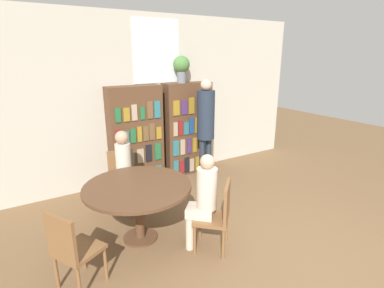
% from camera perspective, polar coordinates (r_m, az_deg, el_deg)
% --- Properties ---
extents(ground_plane, '(16.00, 16.00, 0.00)m').
position_cam_1_polar(ground_plane, '(3.74, 19.25, -22.48)').
color(ground_plane, brown).
extents(wall_back, '(6.40, 0.07, 3.00)m').
position_cam_1_polar(wall_back, '(5.69, -6.62, 8.56)').
color(wall_back, beige).
rests_on(wall_back, ground_plane).
extents(bookshelf_left, '(0.95, 0.34, 1.79)m').
position_cam_1_polar(bookshelf_left, '(5.43, -10.62, 1.36)').
color(bookshelf_left, brown).
rests_on(bookshelf_left, ground_plane).
extents(bookshelf_right, '(0.95, 0.34, 1.79)m').
position_cam_1_polar(bookshelf_right, '(5.89, -0.88, 2.86)').
color(bookshelf_right, brown).
rests_on(bookshelf_right, ground_plane).
extents(flower_vase, '(0.31, 0.31, 0.49)m').
position_cam_1_polar(flower_vase, '(5.66, -2.02, 14.55)').
color(flower_vase, slate).
rests_on(flower_vase, bookshelf_right).
extents(reading_table, '(1.34, 1.34, 0.76)m').
position_cam_1_polar(reading_table, '(3.84, -10.26, -9.22)').
color(reading_table, brown).
rests_on(reading_table, ground_plane).
extents(chair_near_camera, '(0.54, 0.54, 0.88)m').
position_cam_1_polar(chair_near_camera, '(3.33, -21.92, -17.81)').
color(chair_near_camera, brown).
rests_on(chair_near_camera, ground_plane).
extents(chair_left_side, '(0.45, 0.45, 0.88)m').
position_cam_1_polar(chair_left_side, '(4.81, -13.03, -5.96)').
color(chair_left_side, brown).
rests_on(chair_left_side, ground_plane).
extents(chair_far_side, '(0.57, 0.57, 0.88)m').
position_cam_1_polar(chair_far_side, '(3.68, 4.95, -13.04)').
color(chair_far_side, brown).
rests_on(chair_far_side, ground_plane).
extents(seated_reader_left, '(0.27, 0.37, 1.25)m').
position_cam_1_polar(seated_reader_left, '(4.56, -12.76, -4.36)').
color(seated_reader_left, beige).
rests_on(seated_reader_left, ground_plane).
extents(seated_reader_right, '(0.40, 0.40, 1.22)m').
position_cam_1_polar(seated_reader_right, '(3.61, 2.09, -10.13)').
color(seated_reader_right, beige).
rests_on(seated_reader_right, ground_plane).
extents(librarian_standing, '(0.32, 0.59, 1.89)m').
position_cam_1_polar(librarian_standing, '(5.46, 2.61, 4.77)').
color(librarian_standing, '#232D3D').
rests_on(librarian_standing, ground_plane).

